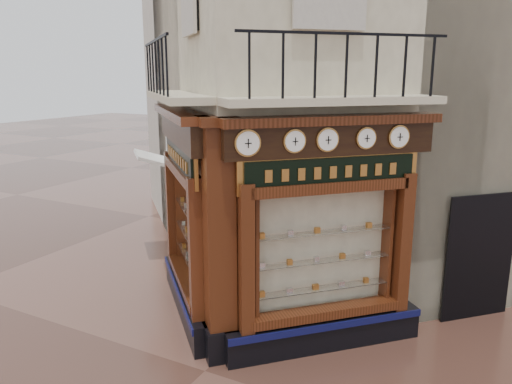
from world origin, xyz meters
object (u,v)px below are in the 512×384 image
Objects in this scene: corner_pilaster at (220,246)px; clock_a at (248,143)px; clock_d at (366,138)px; signboard_left at (180,157)px; clock_e at (399,137)px; clock_b at (295,141)px; signboard_right at (331,171)px; awning at (158,258)px; clock_c at (327,140)px.

corner_pilaster is 1.76m from clock_a.
signboard_left is (-3.37, -0.29, -0.52)m from clock_d.
clock_e is 0.17× the size of signboard_left.
clock_b is 1.04× the size of clock_d.
signboard_left is 2.92m from signboard_right.
corner_pilaster is 11.06× the size of clock_b.
signboard_right is (0.91, 1.07, -0.52)m from clock_a.
signboard_right is (-0.45, -0.29, -0.52)m from clock_d.
signboard_right is at bearing -156.70° from awning.
clock_c is at bearing 0.00° from clock_b.
clock_a is at bearing -175.50° from signboard_right.
clock_e is at bearing -5.70° from signboard_right.
corner_pilaster is 2.82× the size of awning.
clock_d reaches higher than awning.
clock_b is 1.78m from clock_e.
signboard_right is (-0.86, -0.70, -0.52)m from clock_e.
clock_e is (1.78, 1.78, 0.00)m from clock_a.
clock_c is 0.26× the size of awning.
corner_pilaster is at bearing -169.75° from signboard_left.
clock_c is 0.55m from signboard_right.
clock_b is 1.20m from clock_d.
clock_b is at bearing -180.00° from clock_e.
clock_a is 1.07× the size of clock_c.
clock_a reaches higher than clock_d.
signboard_left is (-2.01, 1.07, -0.52)m from clock_a.
signboard_left is (-2.52, 0.56, -0.52)m from clock_b.
clock_a is 0.18× the size of signboard_left.
signboard_left reaches higher than awning.
signboard_right is at bearing 174.30° from clock_e.
clock_d is 0.25× the size of awning.
clock_a is at bearing -171.00° from awning.
clock_a is 0.73m from clock_b.
corner_pilaster reaches higher than clock_a.
awning is at bearing 122.18° from clock_e.
clock_c is 1.25m from clock_e.
corner_pilaster reaches higher than awning.
awning is at bearing 113.30° from signboard_right.
clock_e is (0.88, 0.88, 0.00)m from clock_c.
signboard_left is (2.36, -2.10, 3.10)m from awning.
clock_c reaches higher than clock_d.
signboard_left is at bearing 100.25° from corner_pilaster.
signboard_right is at bearing 38.57° from clock_c.
corner_pilaster is 1.78× the size of signboard_left.
signboard_right is at bearing 9.29° from clock_b.
signboard_right is at bearing -10.25° from corner_pilaster.
awning is at bearing 111.59° from clock_c.
clock_b is 0.54m from clock_c.
clock_e is at bearing 0.00° from clock_b.
signboard_left is at bearing 122.58° from clock_b.
signboard_left is (-2.90, 0.18, -0.52)m from clock_c.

